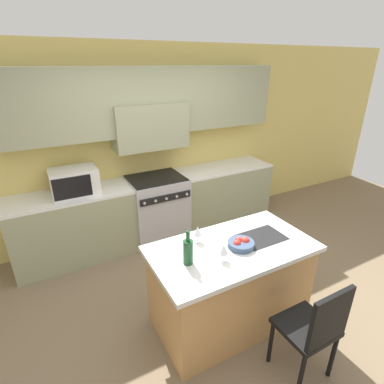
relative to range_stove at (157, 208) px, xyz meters
name	(u,v)px	position (x,y,z in m)	size (l,w,h in m)	color
ground_plane	(214,304)	(0.00, -1.60, -0.48)	(10.00, 10.00, 0.00)	#7A664C
back_cabinetry	(146,127)	(0.00, 0.27, 1.13)	(10.00, 0.46, 2.70)	#DBC166
back_counter	(157,208)	(0.00, 0.02, -0.01)	(3.81, 0.62, 0.92)	gray
range_stove	(157,208)	(0.00, 0.00, 0.00)	(0.79, 0.70, 0.95)	#B7B7BC
microwave	(74,181)	(-1.07, 0.02, 0.61)	(0.56, 0.41, 0.32)	silver
kitchen_island	(230,284)	(0.01, -1.84, -0.03)	(1.53, 0.83, 0.89)	#B7844C
island_chair	(314,327)	(0.24, -2.65, 0.07)	(0.42, 0.40, 0.96)	black
wine_bottle	(188,251)	(-0.46, -1.87, 0.53)	(0.08, 0.08, 0.31)	#194723
wine_glass_near	(223,250)	(-0.18, -1.98, 0.52)	(0.08, 0.08, 0.16)	white
wine_glass_far	(198,232)	(-0.23, -1.62, 0.52)	(0.08, 0.08, 0.16)	white
fruit_bowl	(241,244)	(0.08, -1.88, 0.44)	(0.24, 0.24, 0.09)	#384C6B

